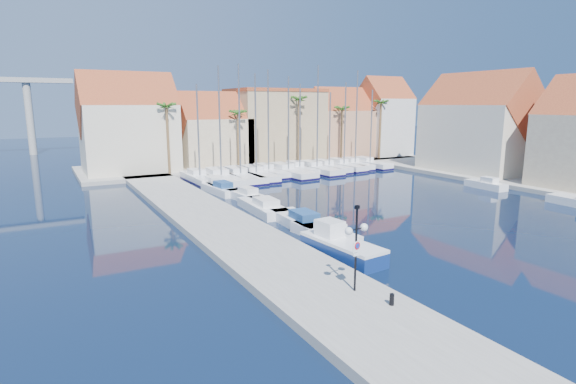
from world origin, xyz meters
name	(u,v)px	position (x,y,z in m)	size (l,w,h in m)	color
ground	(451,268)	(0.00, 0.00, 0.00)	(260.00, 260.00, 0.00)	black
quay_west	(227,230)	(-9.00, 13.50, 0.25)	(6.00, 77.00, 0.50)	gray
shore_north	(259,163)	(10.00, 48.00, 0.25)	(54.00, 16.00, 0.50)	gray
shore_east	(537,182)	(32.00, 15.00, 0.25)	(12.00, 60.00, 0.50)	gray
lamp_post	(356,235)	(-7.80, -0.72, 3.39)	(1.48, 0.58, 4.40)	black
bollard	(392,299)	(-7.30, -2.87, 0.78)	(0.22, 0.22, 0.56)	black
fishing_boat	(340,246)	(-4.63, 4.97, 0.72)	(2.67, 6.41, 2.18)	navy
motorboat_west_0	(325,233)	(-3.38, 8.52, 0.51)	(2.46, 6.23, 1.40)	white
motorboat_west_1	(300,221)	(-3.23, 12.34, 0.51)	(2.59, 7.09, 1.40)	white
motorboat_west_2	(263,207)	(-3.67, 18.22, 0.51)	(2.67, 7.35, 1.40)	white
motorboat_west_3	(246,195)	(-2.99, 23.67, 0.51)	(2.37, 5.78, 1.40)	white
motorboat_west_4	(221,189)	(-3.93, 28.30, 0.51)	(2.53, 6.40, 1.40)	white
motorboat_west_5	(213,183)	(-3.46, 32.08, 0.51)	(2.52, 7.38, 1.40)	white
motorboat_west_6	(198,177)	(-3.51, 37.57, 0.51)	(2.36, 5.94, 1.40)	white
motorboat_east_1	(486,184)	(24.00, 16.08, 0.51)	(1.79, 5.00, 1.40)	white
sailboat_0	(199,178)	(-3.94, 36.06, 0.59)	(2.50, 9.01, 11.98)	white
sailboat_1	(220,177)	(-1.45, 35.30, 0.58)	(3.66, 11.79, 14.15)	white
sailboat_2	(238,176)	(1.14, 35.39, 0.59)	(3.29, 11.31, 14.45)	white
sailboat_3	(255,174)	(3.47, 35.53, 0.59)	(3.31, 10.78, 13.40)	white
sailboat_4	(267,171)	(5.84, 36.68, 0.63)	(2.94, 9.07, 14.03)	white
sailboat_5	(286,171)	(8.32, 35.83, 0.58)	(3.91, 11.49, 13.19)	white
sailboat_6	(298,169)	(10.93, 37.00, 0.61)	(2.50, 8.58, 12.34)	white
sailboat_7	(314,168)	(13.11, 36.06, 0.61)	(3.42, 10.68, 14.81)	white
sailboat_8	(327,167)	(15.48, 36.41, 0.58)	(2.90, 9.23, 11.26)	white
sailboat_9	(342,166)	(18.30, 36.68, 0.60)	(3.01, 9.39, 12.67)	white
sailboat_10	(353,164)	(20.55, 36.78, 0.66)	(2.72, 8.39, 14.42)	white
sailboat_11	(368,164)	(23.05, 36.47, 0.60)	(3.00, 8.80, 11.70)	white
building_0	(129,127)	(-10.00, 47.00, 6.52)	(12.30, 9.00, 13.50)	beige
building_1	(213,133)	(2.00, 47.00, 5.30)	(10.30, 8.00, 11.00)	tan
building_2	(275,125)	(13.00, 48.00, 6.26)	(14.20, 10.20, 11.50)	tan
building_3	(339,126)	(25.00, 47.00, 5.86)	(10.30, 8.00, 12.00)	tan
building_4	(383,119)	(34.00, 46.00, 6.97)	(8.30, 8.00, 14.00)	silver
building_6	(479,127)	(32.00, 24.00, 6.52)	(9.00, 14.30, 13.50)	beige
palm_0	(166,108)	(-6.00, 42.00, 9.08)	(2.60, 2.60, 10.15)	brown
palm_1	(238,115)	(4.00, 42.00, 8.14)	(2.60, 2.60, 9.15)	brown
palm_2	(299,101)	(14.00, 42.00, 10.02)	(2.60, 2.60, 11.15)	brown
palm_3	(342,110)	(22.00, 42.00, 8.61)	(2.60, 2.60, 9.65)	brown
palm_4	(381,104)	(30.00, 42.00, 9.55)	(2.60, 2.60, 10.65)	brown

